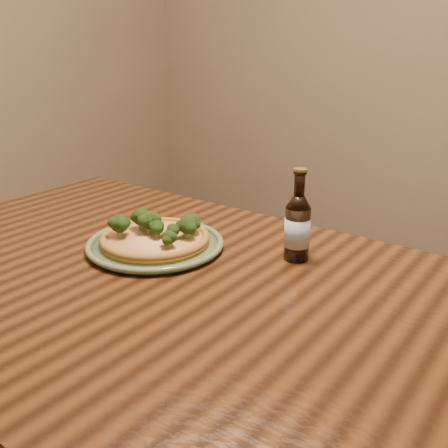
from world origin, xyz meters
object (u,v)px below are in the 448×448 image
Objects in this scene: plate at (155,244)px; pizza at (155,236)px; table at (192,330)px; beer_bottle at (297,227)px.

pizza is at bearing 89.44° from plate.
table is 0.31m from beer_bottle.
table is 6.45× the size of pizza.
plate is (-0.19, 0.10, 0.10)m from table.
plate is 0.02m from pizza.
table is at bearing -95.72° from beer_bottle.
table is 5.12× the size of plate.
pizza reaches higher than table.
pizza is at bearing -138.64° from beer_bottle.
beer_bottle is at bearing 25.76° from plate.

